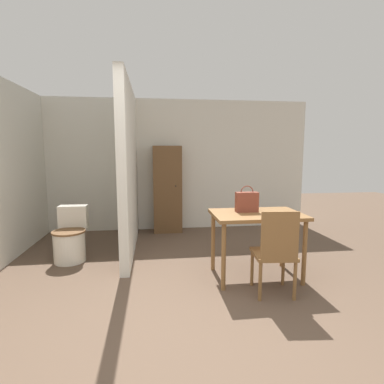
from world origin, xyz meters
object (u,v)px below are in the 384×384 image
(toilet, at_px, (70,239))
(handbag, at_px, (247,202))
(wooden_cabinet, at_px, (167,189))
(dining_table, at_px, (257,221))
(wooden_chair, at_px, (276,250))

(toilet, xyz_separation_m, handbag, (2.28, -0.82, 0.62))
(toilet, xyz_separation_m, wooden_cabinet, (1.43, 1.36, 0.51))
(dining_table, distance_m, wooden_cabinet, 2.45)
(wooden_cabinet, bearing_deg, dining_table, -67.10)
(toilet, bearing_deg, handbag, -19.70)
(dining_table, relative_size, toilet, 1.43)
(toilet, bearing_deg, wooden_cabinet, 43.72)
(handbag, bearing_deg, wooden_cabinet, 111.35)
(wooden_chair, distance_m, toilet, 2.79)
(wooden_cabinet, bearing_deg, wooden_chair, -70.16)
(handbag, distance_m, wooden_cabinet, 2.34)
(handbag, bearing_deg, dining_table, -37.81)
(toilet, relative_size, wooden_cabinet, 0.46)
(dining_table, distance_m, toilet, 2.57)
(dining_table, height_order, wooden_cabinet, wooden_cabinet)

